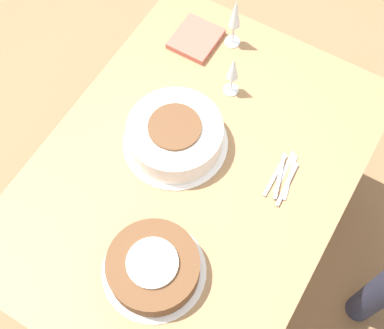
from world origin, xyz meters
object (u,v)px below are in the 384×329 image
at_px(cake_center_white, 175,135).
at_px(wine_glass_far, 235,15).
at_px(cake_front_chocolate, 153,267).
at_px(wine_glass_near, 233,70).

xyz_separation_m(cake_center_white, wine_glass_far, (0.48, 0.04, 0.09)).
distance_m(cake_center_white, cake_front_chocolate, 0.45).
bearing_deg(cake_front_chocolate, wine_glass_near, 9.61).
xyz_separation_m(cake_front_chocolate, wine_glass_far, (0.90, 0.22, 0.10)).
relative_size(cake_front_chocolate, wine_glass_far, 1.41).
distance_m(cake_center_white, wine_glass_far, 0.49).
relative_size(cake_center_white, wine_glass_far, 1.59).
height_order(wine_glass_near, wine_glass_far, wine_glass_far).
height_order(cake_center_white, wine_glass_near, wine_glass_near).
height_order(cake_center_white, cake_front_chocolate, cake_center_white).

